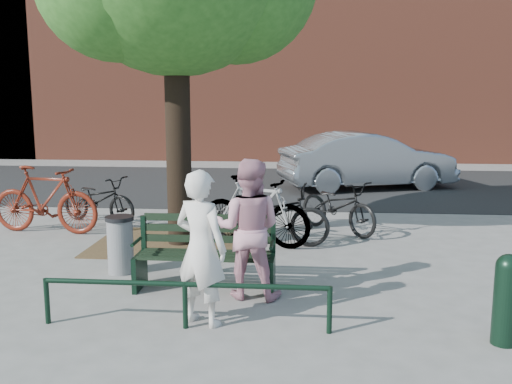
# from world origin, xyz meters

# --- Properties ---
(ground) EXTENTS (90.00, 90.00, 0.00)m
(ground) POSITION_xyz_m (0.00, 0.00, 0.00)
(ground) COLOR gray
(ground) RESTS_ON ground
(dirt_pit) EXTENTS (2.40, 2.00, 0.02)m
(dirt_pit) POSITION_xyz_m (-1.00, 2.20, 0.01)
(dirt_pit) COLOR brown
(dirt_pit) RESTS_ON ground
(road) EXTENTS (40.00, 7.00, 0.01)m
(road) POSITION_xyz_m (0.00, 8.50, 0.01)
(road) COLOR black
(road) RESTS_ON ground
(park_bench) EXTENTS (1.74, 0.54, 0.97)m
(park_bench) POSITION_xyz_m (-0.00, 0.08, 0.48)
(park_bench) COLOR black
(park_bench) RESTS_ON ground
(guard_railing) EXTENTS (3.06, 0.06, 0.51)m
(guard_railing) POSITION_xyz_m (0.00, -1.20, 0.40)
(guard_railing) COLOR black
(guard_railing) RESTS_ON ground
(person_left) EXTENTS (0.72, 0.62, 1.67)m
(person_left) POSITION_xyz_m (0.15, -1.05, 0.83)
(person_left) COLOR silver
(person_left) RESTS_ON ground
(person_right) EXTENTS (0.89, 0.73, 1.69)m
(person_right) POSITION_xyz_m (0.56, -0.18, 0.84)
(person_right) COLOR #C18595
(person_right) RESTS_ON ground
(bollard) EXTENTS (0.24, 0.24, 0.91)m
(bollard) POSITION_xyz_m (3.20, -1.31, 0.49)
(bollard) COLOR black
(bollard) RESTS_ON ground
(litter_bin) EXTENTS (0.39, 0.39, 0.79)m
(litter_bin) POSITION_xyz_m (-1.28, 0.60, 0.40)
(litter_bin) COLOR gray
(litter_bin) RESTS_ON ground
(bicycle_a) EXTENTS (1.83, 1.21, 0.91)m
(bicycle_a) POSITION_xyz_m (-2.69, 3.61, 0.45)
(bicycle_a) COLOR black
(bicycle_a) RESTS_ON ground
(bicycle_b) EXTENTS (2.05, 0.77, 1.20)m
(bicycle_b) POSITION_xyz_m (-3.34, 2.74, 0.60)
(bicycle_b) COLOR #5A190C
(bicycle_b) RESTS_ON ground
(bicycle_c) EXTENTS (1.99, 0.93, 1.00)m
(bicycle_c) POSITION_xyz_m (0.69, 2.30, 0.50)
(bicycle_c) COLOR black
(bicycle_c) RESTS_ON ground
(bicycle_d) EXTENTS (1.97, 1.09, 1.14)m
(bicycle_d) POSITION_xyz_m (0.43, 2.20, 0.57)
(bicycle_d) COLOR gray
(bicycle_d) RESTS_ON ground
(bicycle_e) EXTENTS (1.68, 1.74, 0.94)m
(bicycle_e) POSITION_xyz_m (1.82, 3.26, 0.47)
(bicycle_e) COLOR black
(bicycle_e) RESTS_ON ground
(parked_car) EXTENTS (4.75, 2.88, 1.48)m
(parked_car) POSITION_xyz_m (2.85, 8.17, 0.74)
(parked_car) COLOR gray
(parked_car) RESTS_ON ground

